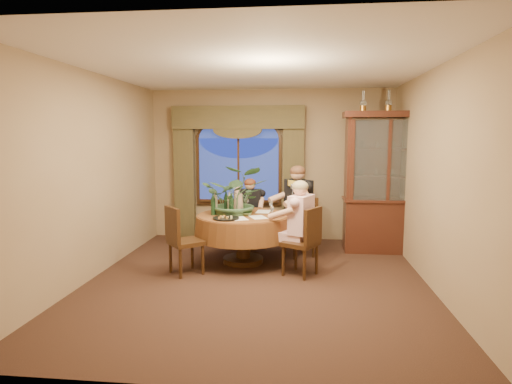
# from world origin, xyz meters

# --- Properties ---
(floor) EXTENTS (5.00, 5.00, 0.00)m
(floor) POSITION_xyz_m (0.00, 0.00, 0.00)
(floor) COLOR black
(floor) RESTS_ON ground
(wall_back) EXTENTS (4.50, 0.00, 4.50)m
(wall_back) POSITION_xyz_m (0.00, 2.50, 1.40)
(wall_back) COLOR #8C704E
(wall_back) RESTS_ON ground
(wall_right) EXTENTS (0.00, 5.00, 5.00)m
(wall_right) POSITION_xyz_m (2.25, 0.00, 1.40)
(wall_right) COLOR #8C704E
(wall_right) RESTS_ON ground
(ceiling) EXTENTS (5.00, 5.00, 0.00)m
(ceiling) POSITION_xyz_m (0.00, 0.00, 2.80)
(ceiling) COLOR white
(ceiling) RESTS_ON wall_back
(window) EXTENTS (1.62, 0.10, 1.32)m
(window) POSITION_xyz_m (-0.60, 2.43, 1.30)
(window) COLOR navy
(window) RESTS_ON wall_back
(arched_transom) EXTENTS (1.60, 0.06, 0.44)m
(arched_transom) POSITION_xyz_m (-0.60, 2.43, 2.08)
(arched_transom) COLOR navy
(arched_transom) RESTS_ON wall_back
(drapery_left) EXTENTS (0.38, 0.14, 2.32)m
(drapery_left) POSITION_xyz_m (-1.63, 2.38, 1.18)
(drapery_left) COLOR #403922
(drapery_left) RESTS_ON floor
(drapery_right) EXTENTS (0.38, 0.14, 2.32)m
(drapery_right) POSITION_xyz_m (0.43, 2.38, 1.18)
(drapery_right) COLOR #403922
(drapery_right) RESTS_ON floor
(swag_valance) EXTENTS (2.45, 0.16, 0.42)m
(swag_valance) POSITION_xyz_m (-0.60, 2.35, 2.28)
(swag_valance) COLOR #403922
(swag_valance) RESTS_ON wall_back
(dining_table) EXTENTS (1.76, 1.76, 0.75)m
(dining_table) POSITION_xyz_m (-0.30, 0.84, 0.38)
(dining_table) COLOR maroon
(dining_table) RESTS_ON floor
(china_cabinet) EXTENTS (1.44, 0.57, 2.34)m
(china_cabinet) POSITION_xyz_m (1.98, 1.75, 1.17)
(china_cabinet) COLOR #33160F
(china_cabinet) RESTS_ON floor
(oil_lamp_left) EXTENTS (0.11, 0.11, 0.34)m
(oil_lamp_left) POSITION_xyz_m (1.57, 1.75, 2.51)
(oil_lamp_left) COLOR #A5722D
(oil_lamp_left) RESTS_ON china_cabinet
(oil_lamp_center) EXTENTS (0.11, 0.11, 0.34)m
(oil_lamp_center) POSITION_xyz_m (1.98, 1.75, 2.51)
(oil_lamp_center) COLOR #A5722D
(oil_lamp_center) RESTS_ON china_cabinet
(oil_lamp_right) EXTENTS (0.11, 0.11, 0.34)m
(oil_lamp_right) POSITION_xyz_m (2.38, 1.75, 2.51)
(oil_lamp_right) COLOR #A5722D
(oil_lamp_right) RESTS_ON china_cabinet
(chair_right) EXTENTS (0.57, 0.57, 0.96)m
(chair_right) POSITION_xyz_m (0.58, 0.33, 0.48)
(chair_right) COLOR black
(chair_right) RESTS_ON floor
(chair_back_right) EXTENTS (0.57, 0.57, 0.96)m
(chair_back_right) POSITION_xyz_m (0.56, 1.31, 0.48)
(chair_back_right) COLOR black
(chair_back_right) RESTS_ON floor
(chair_back) EXTENTS (0.46, 0.46, 0.96)m
(chair_back) POSITION_xyz_m (-0.39, 1.79, 0.48)
(chair_back) COLOR black
(chair_back) RESTS_ON floor
(chair_front_left) EXTENTS (0.59, 0.59, 0.96)m
(chair_front_left) POSITION_xyz_m (-1.02, 0.22, 0.48)
(chair_front_left) COLOR black
(chair_front_left) RESTS_ON floor
(person_pink) EXTENTS (0.59, 0.61, 1.33)m
(person_pink) POSITION_xyz_m (0.59, 0.45, 0.66)
(person_pink) COLOR beige
(person_pink) RESTS_ON floor
(person_back) EXTENTS (0.44, 0.40, 1.22)m
(person_back) POSITION_xyz_m (-0.31, 1.80, 0.61)
(person_back) COLOR black
(person_back) RESTS_ON floor
(person_scarf) EXTENTS (0.70, 0.71, 1.47)m
(person_scarf) POSITION_xyz_m (0.54, 1.44, 0.74)
(person_scarf) COLOR black
(person_scarf) RESTS_ON floor
(stoneware_vase) EXTENTS (0.16, 0.16, 0.30)m
(stoneware_vase) POSITION_xyz_m (-0.39, 0.97, 0.90)
(stoneware_vase) COLOR tan
(stoneware_vase) RESTS_ON dining_table
(centerpiece_plant) EXTENTS (0.99, 1.10, 0.86)m
(centerpiece_plant) POSITION_xyz_m (-0.42, 0.96, 1.38)
(centerpiece_plant) COLOR #355636
(centerpiece_plant) RESTS_ON dining_table
(olive_bowl) EXTENTS (0.15, 0.15, 0.05)m
(olive_bowl) POSITION_xyz_m (-0.23, 0.76, 0.77)
(olive_bowl) COLOR #41522B
(olive_bowl) RESTS_ON dining_table
(cheese_platter) EXTENTS (0.38, 0.38, 0.02)m
(cheese_platter) POSITION_xyz_m (-0.49, 0.45, 0.76)
(cheese_platter) COLOR black
(cheese_platter) RESTS_ON dining_table
(wine_bottle_0) EXTENTS (0.07, 0.07, 0.33)m
(wine_bottle_0) POSITION_xyz_m (-0.52, 0.92, 0.92)
(wine_bottle_0) COLOR tan
(wine_bottle_0) RESTS_ON dining_table
(wine_bottle_1) EXTENTS (0.07, 0.07, 0.33)m
(wine_bottle_1) POSITION_xyz_m (-0.74, 0.92, 0.92)
(wine_bottle_1) COLOR tan
(wine_bottle_1) RESTS_ON dining_table
(wine_bottle_2) EXTENTS (0.07, 0.07, 0.33)m
(wine_bottle_2) POSITION_xyz_m (-0.74, 0.76, 0.92)
(wine_bottle_2) COLOR black
(wine_bottle_2) RESTS_ON dining_table
(wine_bottle_3) EXTENTS (0.07, 0.07, 0.33)m
(wine_bottle_3) POSITION_xyz_m (-0.59, 1.00, 0.92)
(wine_bottle_3) COLOR black
(wine_bottle_3) RESTS_ON dining_table
(wine_bottle_4) EXTENTS (0.07, 0.07, 0.33)m
(wine_bottle_4) POSITION_xyz_m (-0.47, 0.80, 0.92)
(wine_bottle_4) COLOR black
(wine_bottle_4) RESTS_ON dining_table
(tasting_paper_0) EXTENTS (0.32, 0.36, 0.00)m
(tasting_paper_0) POSITION_xyz_m (-0.04, 0.63, 0.75)
(tasting_paper_0) COLOR white
(tasting_paper_0) RESTS_ON dining_table
(tasting_paper_1) EXTENTS (0.23, 0.31, 0.00)m
(tasting_paper_1) POSITION_xyz_m (-0.01, 1.11, 0.75)
(tasting_paper_1) COLOR white
(tasting_paper_1) RESTS_ON dining_table
(tasting_paper_2) EXTENTS (0.32, 0.36, 0.00)m
(tasting_paper_2) POSITION_xyz_m (-0.31, 0.50, 0.75)
(tasting_paper_2) COLOR white
(tasting_paper_2) RESTS_ON dining_table
(wine_glass_person_pink) EXTENTS (0.07, 0.07, 0.18)m
(wine_glass_person_pink) POSITION_xyz_m (0.16, 0.64, 0.84)
(wine_glass_person_pink) COLOR silver
(wine_glass_person_pink) RESTS_ON dining_table
(wine_glass_person_back) EXTENTS (0.07, 0.07, 0.18)m
(wine_glass_person_back) POSITION_xyz_m (-0.30, 1.34, 0.84)
(wine_glass_person_back) COLOR silver
(wine_glass_person_back) RESTS_ON dining_table
(wine_glass_person_scarf) EXTENTS (0.07, 0.07, 0.18)m
(wine_glass_person_scarf) POSITION_xyz_m (0.11, 1.13, 0.84)
(wine_glass_person_scarf) COLOR silver
(wine_glass_person_scarf) RESTS_ON dining_table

